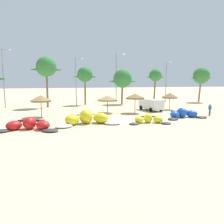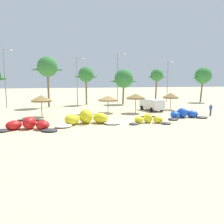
# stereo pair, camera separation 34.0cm
# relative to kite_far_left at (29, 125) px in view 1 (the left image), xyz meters

# --- Properties ---
(ground_plane) EXTENTS (260.00, 260.00, 0.00)m
(ground_plane) POSITION_rel_kite_far_left_xyz_m (11.22, 1.07, -0.48)
(ground_plane) COLOR beige
(kite_far_left) EXTENTS (6.43, 3.80, 1.24)m
(kite_far_left) POSITION_rel_kite_far_left_xyz_m (0.00, 0.00, 0.00)
(kite_far_left) COLOR #333338
(kite_far_left) RESTS_ON ground
(kite_left) EXTENTS (7.67, 3.68, 1.61)m
(kite_left) POSITION_rel_kite_far_left_xyz_m (6.06, 1.36, 0.14)
(kite_left) COLOR white
(kite_left) RESTS_ON ground
(kite_left_of_center) EXTENTS (4.95, 2.76, 1.10)m
(kite_left_of_center) POSITION_rel_kite_far_left_xyz_m (12.96, -0.07, -0.05)
(kite_left_of_center) COLOR #333338
(kite_left_of_center) RESTS_ON ground
(kite_center) EXTENTS (6.10, 2.92, 1.30)m
(kite_center) POSITION_rel_kite_far_left_xyz_m (18.93, 2.04, 0.02)
(kite_center) COLOR #333338
(kite_center) RESTS_ON ground
(beach_umbrella_near_van) EXTENTS (2.78, 2.78, 2.93)m
(beach_umbrella_near_van) POSITION_rel_kite_far_left_xyz_m (1.08, 8.02, 2.01)
(beach_umbrella_near_van) COLOR brown
(beach_umbrella_near_van) RESTS_ON ground
(beach_umbrella_middle) EXTENTS (3.15, 3.15, 2.59)m
(beach_umbrella_middle) POSITION_rel_kite_far_left_xyz_m (10.64, 9.37, 1.73)
(beach_umbrella_middle) COLOR brown
(beach_umbrella_middle) RESTS_ON ground
(beach_umbrella_near_palms) EXTENTS (2.86, 2.86, 2.92)m
(beach_umbrella_near_palms) POSITION_rel_kite_far_left_xyz_m (14.60, 8.12, 2.04)
(beach_umbrella_near_palms) COLOR brown
(beach_umbrella_near_palms) RESTS_ON ground
(beach_umbrella_outermost) EXTENTS (2.67, 2.67, 2.84)m
(beach_umbrella_outermost) POSITION_rel_kite_far_left_xyz_m (21.71, 10.25, 1.90)
(beach_umbrella_outermost) COLOR brown
(beach_umbrella_outermost) RESTS_ON ground
(parked_van) EXTENTS (2.63, 4.92, 1.84)m
(parked_van) POSITION_rel_kite_far_left_xyz_m (18.09, 10.02, 0.61)
(parked_van) COLOR white
(parked_van) RESTS_ON ground
(person_by_umbrellas) EXTENTS (0.36, 0.24, 1.62)m
(person_by_umbrellas) POSITION_rel_kite_far_left_xyz_m (23.73, 2.84, 0.34)
(person_by_umbrellas) COLOR #383842
(person_by_umbrellas) RESTS_ON ground
(palm_left) EXTENTS (5.46, 3.64, 9.15)m
(palm_left) POSITION_rel_kite_far_left_xyz_m (1.99, 19.40, 6.78)
(palm_left) COLOR brown
(palm_left) RESTS_ON ground
(palm_left_of_gap) EXTENTS (4.63, 3.09, 7.62)m
(palm_left_of_gap) POSITION_rel_kite_far_left_xyz_m (9.39, 22.06, 5.51)
(palm_left_of_gap) COLOR #7F6647
(palm_left_of_gap) RESTS_ON ground
(palm_center_left) EXTENTS (5.80, 3.87, 7.21)m
(palm_center_left) POSITION_rel_kite_far_left_xyz_m (17.10, 21.23, 4.76)
(palm_center_left) COLOR brown
(palm_center_left) RESTS_ON ground
(palm_center_right) EXTENTS (4.27, 2.84, 7.50)m
(palm_center_right) POSITION_rel_kite_far_left_xyz_m (25.89, 23.82, 5.49)
(palm_center_right) COLOR brown
(palm_center_right) RESTS_ON ground
(palm_right_of_gap) EXTENTS (5.54, 3.69, 7.85)m
(palm_right_of_gap) POSITION_rel_kite_far_left_xyz_m (35.79, 20.67, 5.47)
(palm_right_of_gap) COLOR brown
(palm_right_of_gap) RESTS_ON ground
(lamppost_west) EXTENTS (1.67, 0.24, 10.29)m
(lamppost_west) POSITION_rel_kite_far_left_xyz_m (-5.16, 20.13, 5.20)
(lamppost_west) COLOR gray
(lamppost_west) RESTS_ON ground
(lamppost_west_center) EXTENTS (1.69, 0.24, 9.23)m
(lamppost_west_center) POSITION_rel_kite_far_left_xyz_m (7.55, 20.88, 4.66)
(lamppost_west_center) COLOR gray
(lamppost_west_center) RESTS_ON ground
(lamppost_east_center) EXTENTS (2.06, 0.24, 10.81)m
(lamppost_east_center) POSITION_rel_kite_far_left_xyz_m (16.88, 24.55, 5.51)
(lamppost_east_center) COLOR gray
(lamppost_east_center) RESTS_ON ground
(lamppost_east) EXTENTS (1.47, 0.24, 9.21)m
(lamppost_east) POSITION_rel_kite_far_left_xyz_m (28.48, 23.39, 4.63)
(lamppost_east) COLOR gray
(lamppost_east) RESTS_ON ground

